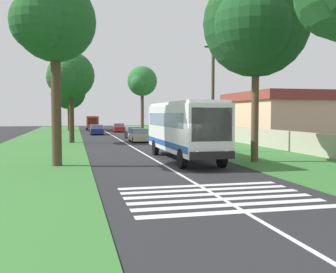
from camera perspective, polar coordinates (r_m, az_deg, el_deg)
The scene contains 19 objects.
ground at distance 20.96m, azimuth 0.85°, elevation -4.95°, with size 160.00×160.00×0.00m, color #262628.
grass_verge_left at distance 35.39m, azimuth -18.29°, elevation -1.71°, with size 120.00×8.00×0.04m, color #387533.
grass_verge_right at distance 37.65m, azimuth 7.42°, elevation -1.28°, with size 120.00×8.00×0.04m, color #387533.
centre_line at distance 35.60m, azimuth -5.03°, elevation -1.55°, with size 110.00×0.16×0.01m, color silver.
coach_bus at distance 25.74m, azimuth 2.21°, elevation 1.38°, with size 11.16×2.62×3.73m.
zebra_crossing at distance 14.71m, azimuth 7.20°, elevation -8.52°, with size 4.95×6.80×0.01m.
trailing_car_0 at distance 42.52m, azimuth -4.20°, elevation 0.14°, with size 4.30×1.78×1.43m.
trailing_car_1 at distance 48.20m, azimuth -4.91°, elevation 0.51°, with size 4.30×1.78×1.43m.
trailing_car_2 at distance 57.60m, azimuth -10.18°, elevation 0.92°, with size 4.30×1.78×1.43m.
trailing_car_3 at distance 65.47m, azimuth -7.10°, elevation 1.23°, with size 4.30×1.78×1.43m.
trailing_minibus_0 at distance 74.95m, azimuth -10.82°, elevation 2.13°, with size 6.00×2.14×2.53m.
roadside_tree_left_0 at distance 70.87m, azimuth -14.20°, elevation 6.04°, with size 7.02×5.81×9.55m.
roadside_tree_left_1 at distance 23.98m, azimuth -16.24°, elevation 15.20°, with size 5.68×4.59×10.45m.
roadside_tree_left_2 at distance 41.88m, azimuth -13.93°, elevation 8.31°, with size 5.74×4.74×9.23m.
roadside_tree_right_0 at distance 64.46m, azimuth -3.81°, elevation 7.79°, with size 5.38×4.76×10.55m.
roadside_tree_right_1 at distance 25.42m, azimuth 12.18°, elevation 15.21°, with size 7.55×6.44×11.65m.
utility_pole at distance 31.38m, azimuth 6.45°, elevation 6.09°, with size 0.24×1.40×8.72m.
roadside_wall at distance 43.49m, azimuth 9.30°, elevation 0.39°, with size 70.00×0.40×1.58m, color #B2A893.
roadside_building at distance 50.64m, azimuth 15.76°, elevation 2.98°, with size 14.25×10.25×5.57m.
Camera 1 is at (-20.12, 5.04, 3.01)m, focal length 42.57 mm.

